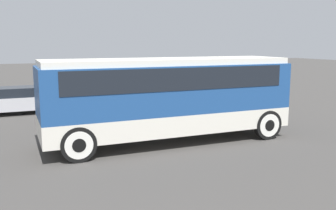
{
  "coord_description": "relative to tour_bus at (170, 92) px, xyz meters",
  "views": [
    {
      "loc": [
        -5.47,
        -12.92,
        3.8
      ],
      "look_at": [
        0.0,
        0.0,
        1.44
      ],
      "focal_mm": 40.0,
      "sensor_mm": 36.0,
      "label": 1
    }
  ],
  "objects": [
    {
      "name": "parked_car_far",
      "position": [
        1.71,
        7.83,
        -1.23
      ],
      "size": [
        4.38,
        1.79,
        1.43
      ],
      "color": "#7A6B5B",
      "rests_on": "ground_plane"
    },
    {
      "name": "parked_car_near",
      "position": [
        4.88,
        5.63,
        -1.23
      ],
      "size": [
        4.3,
        1.81,
        1.42
      ],
      "color": "#2D5638",
      "rests_on": "ground_plane"
    },
    {
      "name": "tour_bus",
      "position": [
        0.0,
        0.0,
        0.0
      ],
      "size": [
        9.44,
        2.65,
        3.2
      ],
      "color": "silver",
      "rests_on": "ground_plane"
    },
    {
      "name": "parked_car_mid",
      "position": [
        -5.24,
        8.49,
        -1.21
      ],
      "size": [
        4.58,
        1.82,
        1.43
      ],
      "color": "#BCBCC1",
      "rests_on": "ground_plane"
    },
    {
      "name": "ground_plane",
      "position": [
        -0.1,
        -0.0,
        -1.93
      ],
      "size": [
        120.0,
        120.0,
        0.0
      ],
      "primitive_type": "plane",
      "color": "#423F3D"
    }
  ]
}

